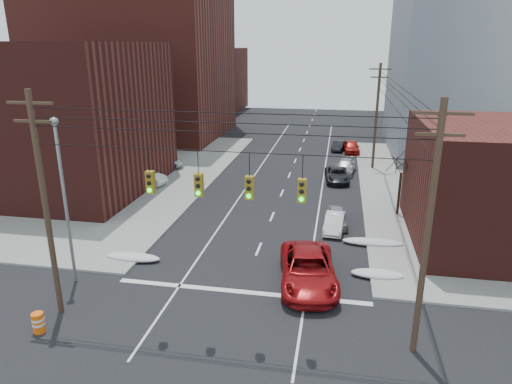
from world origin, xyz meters
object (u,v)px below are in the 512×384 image
at_px(lot_car_b, 159,162).
at_px(lot_car_d, 116,163).
at_px(red_pickup, 308,269).
at_px(construction_barrel, 38,322).
at_px(parked_car_c, 337,175).
at_px(parked_car_e, 352,147).
at_px(parked_car_f, 338,146).
at_px(parked_car_a, 337,217).
at_px(parked_car_b, 334,223).
at_px(lot_car_c, 91,178).
at_px(parked_car_d, 345,167).
at_px(lot_car_a, 144,176).

relative_size(lot_car_b, lot_car_d, 1.31).
distance_m(red_pickup, construction_barrel, 13.77).
distance_m(parked_car_c, parked_car_e, 12.74).
height_order(parked_car_c, construction_barrel, parked_car_c).
height_order(lot_car_b, construction_barrel, lot_car_b).
bearing_deg(parked_car_f, parked_car_e, -27.60).
xyz_separation_m(parked_car_a, parked_car_f, (-0.16, 25.18, -0.01)).
bearing_deg(lot_car_b, lot_car_d, 86.63).
bearing_deg(parked_car_c, parked_car_a, -95.21).
distance_m(parked_car_e, lot_car_b, 23.40).
distance_m(parked_car_b, parked_car_f, 26.31).
distance_m(parked_car_a, lot_car_b, 22.56).
height_order(parked_car_e, lot_car_c, parked_car_e).
bearing_deg(lot_car_d, parked_car_a, -121.10).
xyz_separation_m(red_pickup, lot_car_c, (-21.45, 14.77, -0.08)).
height_order(parked_car_b, lot_car_d, lot_car_d).
xyz_separation_m(parked_car_d, parked_car_e, (0.80, 9.41, 0.09)).
relative_size(parked_car_d, parked_car_f, 1.26).
distance_m(red_pickup, parked_car_b, 8.16).
xyz_separation_m(parked_car_f, lot_car_a, (-17.97, -18.44, 0.28)).
distance_m(parked_car_a, parked_car_e, 24.08).
bearing_deg(lot_car_b, parked_car_c, -111.92).
distance_m(lot_car_b, construction_barrel, 28.81).
bearing_deg(lot_car_c, lot_car_b, -37.31).
relative_size(parked_car_b, lot_car_d, 0.95).
distance_m(parked_car_b, construction_barrel, 19.89).
relative_size(parked_car_f, lot_car_a, 0.82).
xyz_separation_m(parked_car_c, lot_car_d, (-22.99, -0.20, 0.16)).
distance_m(parked_car_b, lot_car_d, 26.09).
xyz_separation_m(parked_car_a, parked_car_b, (-0.16, -1.13, -0.01)).
distance_m(red_pickup, parked_car_f, 34.38).
relative_size(parked_car_f, lot_car_b, 0.72).
bearing_deg(parked_car_c, lot_car_b, 170.96).
bearing_deg(parked_car_d, parked_car_e, 92.46).
relative_size(parked_car_d, parked_car_e, 1.03).
bearing_deg(parked_car_b, red_pickup, -95.11).
xyz_separation_m(parked_car_d, construction_barrel, (-14.10, -30.54, -0.17)).
height_order(parked_car_d, lot_car_d, lot_car_d).
height_order(lot_car_a, lot_car_c, lot_car_a).
relative_size(lot_car_d, construction_barrel, 3.98).
bearing_deg(parked_car_e, parked_car_a, -96.17).
height_order(red_pickup, parked_car_f, red_pickup).
xyz_separation_m(parked_car_e, lot_car_b, (-20.30, -11.65, 0.10)).
height_order(parked_car_a, lot_car_d, lot_car_d).
distance_m(parked_car_a, construction_barrel, 20.84).
bearing_deg(lot_car_a, parked_car_f, -30.72).
xyz_separation_m(lot_car_b, lot_car_c, (-4.05, -6.79, -0.04)).
xyz_separation_m(parked_car_d, lot_car_b, (-19.50, -2.24, 0.19)).
bearing_deg(parked_car_b, lot_car_d, 155.86).
bearing_deg(lot_car_a, red_pickup, -120.12).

